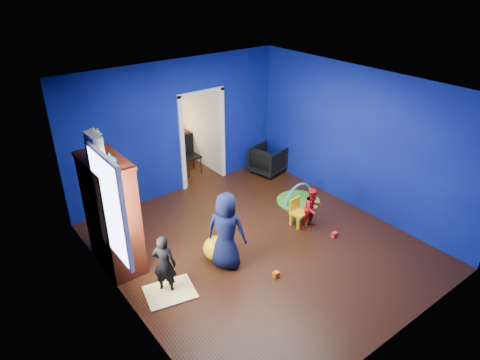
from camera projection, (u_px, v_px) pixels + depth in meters
floor at (259, 246)px, 7.79m from camera, size 5.00×5.50×0.01m
ceiling at (263, 89)px, 6.46m from camera, size 5.00×5.50×0.01m
wall_back at (178, 129)px, 9.06m from camera, size 5.00×0.02×2.90m
wall_front at (406, 255)px, 5.18m from camera, size 5.00×0.02×2.90m
wall_left at (119, 225)px, 5.77m from camera, size 0.02×5.50×2.90m
wall_right at (357, 140)px, 8.47m from camera, size 0.02×5.50×2.90m
alcove at (182, 121)px, 10.10m from camera, size 1.00×1.75×2.50m
armchair at (268, 160)px, 10.32m from camera, size 0.86×0.85×0.66m
child_black at (164, 264)px, 6.52m from camera, size 0.43×0.43×1.01m
child_navy at (226, 231)px, 6.99m from camera, size 0.75×0.80×1.37m
toddler_red at (312, 208)px, 8.14m from camera, size 0.44×0.36×0.84m
vase at (110, 159)px, 6.19m from camera, size 0.23×0.23×0.21m
potted_plant at (95, 142)px, 6.51m from camera, size 0.29×0.29×0.41m
tv_armoire at (112, 214)px, 6.90m from camera, size 0.58×1.14×1.96m
crt_tv at (114, 211)px, 6.90m from camera, size 0.46×0.70×0.54m
yellow_blanket at (170, 292)px, 6.67m from camera, size 0.86×0.75×0.03m
hopper_ball at (216, 248)px, 7.36m from camera, size 0.43×0.43×0.43m
kid_chair at (299, 214)px, 8.28m from camera, size 0.32×0.32×0.50m
play_mat at (298, 201)px, 9.21m from camera, size 0.93×0.93×0.02m
toy_arch at (298, 201)px, 9.21m from camera, size 0.83×0.08×0.83m
window_left at (109, 208)px, 5.98m from camera, size 0.03×0.95×1.55m
curtain at (105, 207)px, 6.57m from camera, size 0.14×0.42×2.40m
doorway at (202, 140)px, 9.57m from camera, size 1.16×0.10×2.10m
study_desk at (171, 147)px, 10.95m from camera, size 0.88×0.44×0.75m
desk_monitor at (167, 124)px, 10.77m from camera, size 0.40×0.05×0.32m
desk_lamp at (158, 128)px, 10.58m from camera, size 0.14×0.14×0.14m
folding_chair at (191, 156)px, 10.23m from camera, size 0.40×0.40×0.92m
book_shelf at (164, 82)px, 10.27m from camera, size 0.88×0.24×0.04m
toy_0 at (334, 235)px, 8.01m from camera, size 0.10×0.08×0.10m
toy_1 at (310, 199)px, 9.18m from camera, size 0.11×0.11×0.11m
toy_2 at (276, 274)px, 7.00m from camera, size 0.10×0.08×0.10m
toy_3 at (301, 214)px, 8.67m from camera, size 0.10×0.08×0.10m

